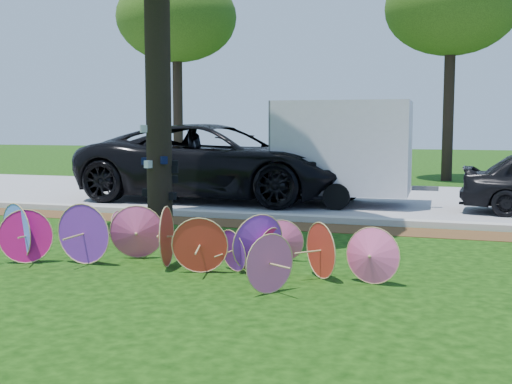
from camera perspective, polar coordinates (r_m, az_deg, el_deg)
ground at (r=8.01m, az=-7.92°, el=-7.72°), size 90.00×90.00×0.00m
mulch_strip at (r=12.14m, az=1.41°, el=-2.96°), size 90.00×1.00×0.01m
curb at (r=12.80m, az=2.31°, el=-2.25°), size 90.00×0.30×0.12m
street at (r=16.80m, az=6.14°, el=-0.50°), size 90.00×8.00×0.01m
parasol_pile at (r=8.58m, az=-7.45°, el=-4.27°), size 5.62×2.55×0.85m
black_van at (r=16.15m, az=-3.50°, el=2.64°), size 6.90×3.22×1.91m
cargo_trailer at (r=15.24m, az=7.79°, el=3.96°), size 3.12×2.04×2.74m
bg_trees at (r=22.37m, az=16.92°, el=15.69°), size 23.62×5.66×7.40m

